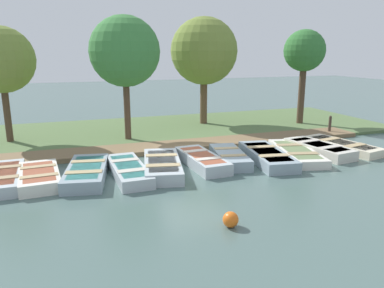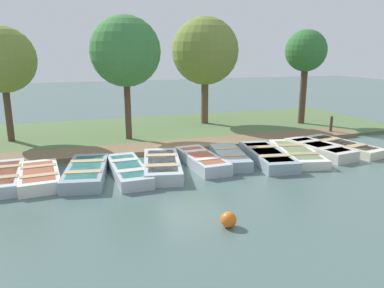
{
  "view_description": "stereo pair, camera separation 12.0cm",
  "coord_description": "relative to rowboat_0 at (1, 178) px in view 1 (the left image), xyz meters",
  "views": [
    {
      "loc": [
        13.31,
        -4.8,
        4.04
      ],
      "look_at": [
        0.45,
        -0.27,
        0.65
      ],
      "focal_mm": 35.0,
      "sensor_mm": 36.0,
      "label": 1
    },
    {
      "loc": [
        13.35,
        -4.68,
        4.04
      ],
      "look_at": [
        0.45,
        -0.27,
        0.65
      ],
      "focal_mm": 35.0,
      "sensor_mm": 36.0,
      "label": 2
    }
  ],
  "objects": [
    {
      "name": "dock_walkway",
      "position": [
        -2.43,
        6.76,
        -0.1
      ],
      "size": [
        1.59,
        17.14,
        0.18
      ],
      "color": "brown",
      "rests_on": "ground_plane"
    },
    {
      "name": "park_tree_left",
      "position": [
        -4.31,
        4.76,
        3.82
      ],
      "size": [
        3.08,
        3.08,
        5.57
      ],
      "color": "#4C3828",
      "rests_on": "ground_plane"
    },
    {
      "name": "shore_bank",
      "position": [
        -5.89,
        6.76,
        -0.13
      ],
      "size": [
        8.0,
        24.0,
        0.13
      ],
      "color": "#567042",
      "rests_on": "ground_plane"
    },
    {
      "name": "mooring_post_far",
      "position": [
        -2.45,
        14.44,
        0.29
      ],
      "size": [
        0.14,
        0.14,
        0.96
      ],
      "color": "#47382D",
      "rests_on": "ground_plane"
    },
    {
      "name": "park_tree_center",
      "position": [
        -6.74,
        9.39,
        3.83
      ],
      "size": [
        3.57,
        3.57,
        5.83
      ],
      "color": "brown",
      "rests_on": "ground_plane"
    },
    {
      "name": "rowboat_5",
      "position": [
        0.3,
        6.61,
        0.02
      ],
      "size": [
        3.01,
        1.17,
        0.44
      ],
      "rotation": [
        0.0,
        0.0,
        0.05
      ],
      "color": "#B2BCC1",
      "rests_on": "ground_plane"
    },
    {
      "name": "rowboat_4",
      "position": [
        0.48,
        5.08,
        0.02
      ],
      "size": [
        3.41,
        1.86,
        0.43
      ],
      "rotation": [
        0.0,
        0.0,
        -0.21
      ],
      "color": "#B2BCC1",
      "rests_on": "ground_plane"
    },
    {
      "name": "buoy",
      "position": [
        5.07,
        5.52,
        -0.0
      ],
      "size": [
        0.38,
        0.38,
        0.38
      ],
      "color": "orange",
      "rests_on": "ground_plane"
    },
    {
      "name": "rowboat_3",
      "position": [
        0.54,
        3.91,
        0.0
      ],
      "size": [
        3.24,
        1.09,
        0.39
      ],
      "rotation": [
        0.0,
        0.0,
        0.02
      ],
      "color": "#B2BCC1",
      "rests_on": "ground_plane"
    },
    {
      "name": "ground_plane",
      "position": [
        -0.89,
        6.76,
        -0.19
      ],
      "size": [
        80.0,
        80.0,
        0.0
      ],
      "primitive_type": "plane",
      "color": "#4C6660"
    },
    {
      "name": "rowboat_7",
      "position": [
        0.59,
        9.12,
        0.02
      ],
      "size": [
        3.52,
        1.68,
        0.42
      ],
      "rotation": [
        0.0,
        0.0,
        -0.16
      ],
      "color": "#8C9EA8",
      "rests_on": "ground_plane"
    },
    {
      "name": "park_tree_far_left",
      "position": [
        -5.6,
        -0.3,
        3.48
      ],
      "size": [
        2.83,
        2.83,
        5.11
      ],
      "color": "#4C3828",
      "rests_on": "ground_plane"
    },
    {
      "name": "rowboat_9",
      "position": [
        0.34,
        11.65,
        0.02
      ],
      "size": [
        3.1,
        1.51,
        0.43
      ],
      "rotation": [
        0.0,
        0.0,
        0.14
      ],
      "color": "beige",
      "rests_on": "ground_plane"
    },
    {
      "name": "rowboat_8",
      "position": [
        0.45,
        10.53,
        -0.02
      ],
      "size": [
        3.67,
        2.02,
        0.34
      ],
      "rotation": [
        0.0,
        0.0,
        -0.24
      ],
      "color": "silver",
      "rests_on": "ground_plane"
    },
    {
      "name": "rowboat_0",
      "position": [
        0.0,
        0.0,
        0.0
      ],
      "size": [
        3.04,
        1.29,
        0.39
      ],
      "rotation": [
        0.0,
        0.0,
        0.02
      ],
      "color": "#B2BCC1",
      "rests_on": "ground_plane"
    },
    {
      "name": "rowboat_1",
      "position": [
        0.26,
        1.13,
        0.0
      ],
      "size": [
        2.74,
        1.36,
        0.4
      ],
      "rotation": [
        0.0,
        0.0,
        0.07
      ],
      "color": "silver",
      "rests_on": "ground_plane"
    },
    {
      "name": "rowboat_2",
      "position": [
        0.33,
        2.57,
        0.02
      ],
      "size": [
        3.3,
        1.77,
        0.42
      ],
      "rotation": [
        0.0,
        0.0,
        -0.19
      ],
      "color": "#8C9EA8",
      "rests_on": "ground_plane"
    },
    {
      "name": "rowboat_10",
      "position": [
        0.14,
        12.98,
        -0.02
      ],
      "size": [
        3.48,
        1.7,
        0.36
      ],
      "rotation": [
        0.0,
        0.0,
        0.19
      ],
      "color": "beige",
      "rests_on": "ground_plane"
    },
    {
      "name": "rowboat_6",
      "position": [
        0.22,
        7.75,
        0.02
      ],
      "size": [
        2.88,
        1.5,
        0.42
      ],
      "rotation": [
        0.0,
        0.0,
        -0.18
      ],
      "color": "#8C9EA8",
      "rests_on": "ground_plane"
    },
    {
      "name": "park_tree_right",
      "position": [
        -5.02,
        14.49,
        3.79
      ],
      "size": [
        2.21,
        2.21,
        5.18
      ],
      "color": "#4C3828",
      "rests_on": "ground_plane"
    }
  ]
}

